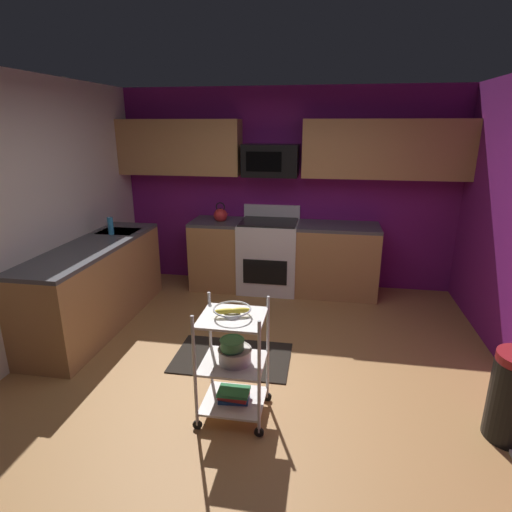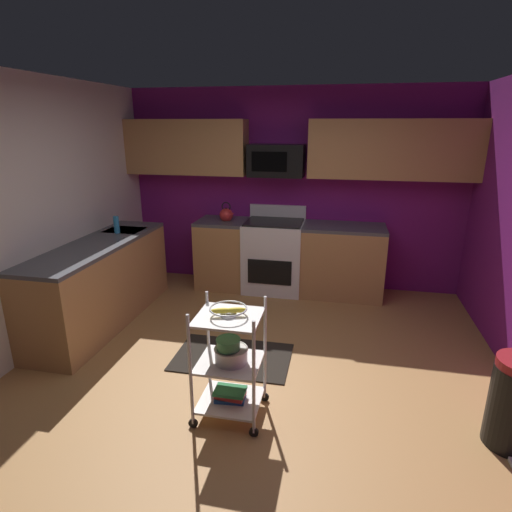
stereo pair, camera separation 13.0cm
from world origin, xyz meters
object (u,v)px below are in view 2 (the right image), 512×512
(oven_range, at_px, (274,255))
(dish_soap_bottle, at_px, (116,225))
(rolling_cart, at_px, (230,362))
(fruit_bowl, at_px, (228,310))
(mixing_bowl_large, at_px, (231,355))
(microwave, at_px, (276,161))
(mixing_bowl_small, at_px, (228,343))
(book_stack, at_px, (230,394))
(kettle, at_px, (226,215))

(oven_range, relative_size, dish_soap_bottle, 5.50)
(rolling_cart, height_order, fruit_bowl, rolling_cart)
(rolling_cart, relative_size, mixing_bowl_large, 3.63)
(microwave, bearing_deg, rolling_cart, -87.75)
(mixing_bowl_large, bearing_deg, mixing_bowl_small, -131.39)
(rolling_cart, xyz_separation_m, book_stack, (0.00, 0.00, -0.28))
(microwave, height_order, dish_soap_bottle, microwave)
(rolling_cart, xyz_separation_m, mixing_bowl_small, (-0.00, -0.02, 0.17))
(oven_range, bearing_deg, kettle, -179.66)
(fruit_bowl, height_order, mixing_bowl_large, fruit_bowl)
(book_stack, distance_m, dish_soap_bottle, 2.63)
(mixing_bowl_large, relative_size, mixing_bowl_small, 1.38)
(kettle, xyz_separation_m, dish_soap_bottle, (-1.07, -0.91, 0.02))
(mixing_bowl_small, bearing_deg, dish_soap_bottle, 136.76)
(rolling_cart, relative_size, fruit_bowl, 3.36)
(mixing_bowl_large, height_order, kettle, kettle)
(microwave, height_order, kettle, microwave)
(rolling_cart, bearing_deg, kettle, 106.04)
(rolling_cart, bearing_deg, microwave, 92.25)
(mixing_bowl_large, bearing_deg, book_stack, 180.00)
(rolling_cart, bearing_deg, fruit_bowl, 90.00)
(mixing_bowl_small, xyz_separation_m, kettle, (-0.75, 2.62, 0.38))
(rolling_cart, height_order, mixing_bowl_large, rolling_cart)
(fruit_bowl, bearing_deg, oven_range, 92.33)
(rolling_cart, xyz_separation_m, kettle, (-0.75, 2.60, 0.54))
(microwave, relative_size, kettle, 2.65)
(microwave, height_order, fruit_bowl, microwave)
(oven_range, relative_size, mixing_bowl_large, 4.37)
(mixing_bowl_small, bearing_deg, kettle, 105.92)
(oven_range, height_order, rolling_cart, oven_range)
(microwave, xyz_separation_m, dish_soap_bottle, (-1.71, -1.02, -0.68))
(fruit_bowl, distance_m, dish_soap_bottle, 2.49)
(oven_range, relative_size, book_stack, 4.62)
(microwave, height_order, mixing_bowl_large, microwave)
(microwave, distance_m, rolling_cart, 2.99)
(mixing_bowl_small, bearing_deg, fruit_bowl, 87.06)
(book_stack, bearing_deg, oven_range, 92.33)
(kettle, distance_m, dish_soap_bottle, 1.41)
(fruit_bowl, relative_size, kettle, 1.03)
(fruit_bowl, xyz_separation_m, dish_soap_bottle, (-1.82, 1.69, 0.14))
(kettle, bearing_deg, dish_soap_bottle, -139.69)
(rolling_cart, height_order, dish_soap_bottle, dish_soap_bottle)
(oven_range, distance_m, microwave, 1.23)
(oven_range, xyz_separation_m, mixing_bowl_small, (0.11, -2.63, 0.14))
(dish_soap_bottle, bearing_deg, mixing_bowl_large, -42.72)
(book_stack, height_order, kettle, kettle)
(oven_range, xyz_separation_m, fruit_bowl, (0.11, -2.61, 0.40))
(mixing_bowl_small, relative_size, book_stack, 0.76)
(kettle, bearing_deg, mixing_bowl_small, -74.08)
(mixing_bowl_large, xyz_separation_m, dish_soap_bottle, (-1.84, 1.69, 0.50))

